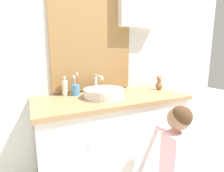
{
  "coord_description": "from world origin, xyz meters",
  "views": [
    {
      "loc": [
        -0.63,
        -0.96,
        1.17
      ],
      "look_at": [
        -0.03,
        0.27,
        0.91
      ],
      "focal_mm": 28.0,
      "sensor_mm": 36.0,
      "label": 1
    }
  ],
  "objects_px": {
    "sink_basin": "(104,92)",
    "child_figure": "(176,154)",
    "teddy_bear": "(159,83)",
    "soap_dispenser": "(65,88)",
    "toothbrush_holder": "(76,89)"
  },
  "relations": [
    {
      "from": "child_figure",
      "to": "teddy_bear",
      "type": "xyz_separation_m",
      "value": [
        0.28,
        0.53,
        0.4
      ]
    },
    {
      "from": "sink_basin",
      "to": "toothbrush_holder",
      "type": "bearing_deg",
      "value": 139.72
    },
    {
      "from": "sink_basin",
      "to": "soap_dispenser",
      "type": "height_order",
      "value": "sink_basin"
    },
    {
      "from": "sink_basin",
      "to": "child_figure",
      "type": "xyz_separation_m",
      "value": [
        0.33,
        -0.49,
        -0.37
      ]
    },
    {
      "from": "toothbrush_holder",
      "to": "child_figure",
      "type": "xyz_separation_m",
      "value": [
        0.53,
        -0.65,
        -0.39
      ]
    },
    {
      "from": "sink_basin",
      "to": "toothbrush_holder",
      "type": "distance_m",
      "value": 0.25
    },
    {
      "from": "soap_dispenser",
      "to": "teddy_bear",
      "type": "height_order",
      "value": "soap_dispenser"
    },
    {
      "from": "sink_basin",
      "to": "teddy_bear",
      "type": "height_order",
      "value": "sink_basin"
    },
    {
      "from": "child_figure",
      "to": "teddy_bear",
      "type": "relative_size",
      "value": 5.93
    },
    {
      "from": "sink_basin",
      "to": "child_figure",
      "type": "height_order",
      "value": "sink_basin"
    },
    {
      "from": "soap_dispenser",
      "to": "teddy_bear",
      "type": "xyz_separation_m",
      "value": [
        0.89,
        -0.16,
        -0.0
      ]
    },
    {
      "from": "toothbrush_holder",
      "to": "teddy_bear",
      "type": "relative_size",
      "value": 1.4
    },
    {
      "from": "child_figure",
      "to": "teddy_bear",
      "type": "bearing_deg",
      "value": 61.83
    },
    {
      "from": "teddy_bear",
      "to": "soap_dispenser",
      "type": "bearing_deg",
      "value": 169.79
    },
    {
      "from": "child_figure",
      "to": "soap_dispenser",
      "type": "bearing_deg",
      "value": 131.57
    }
  ]
}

